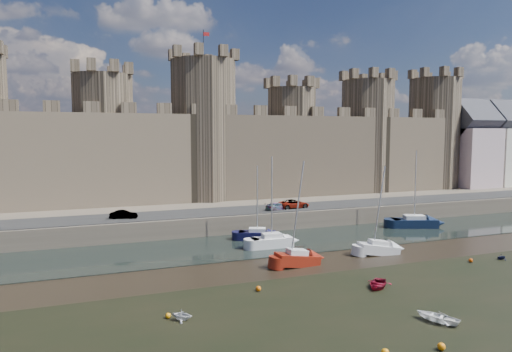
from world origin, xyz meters
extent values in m
plane|color=black|center=(0.00, 0.00, 0.00)|extent=(160.00, 160.00, 0.00)
cube|color=black|center=(0.00, 24.00, 0.04)|extent=(160.00, 12.00, 0.08)
cube|color=#4C443A|center=(0.00, 60.00, 1.25)|extent=(160.00, 60.00, 2.50)
cube|color=black|center=(0.00, 34.00, 2.55)|extent=(160.00, 7.00, 0.10)
cube|color=#42382B|center=(0.00, 48.00, 9.50)|extent=(100.00, 9.00, 14.00)
cylinder|color=#42382B|center=(-14.00, 48.00, 12.50)|extent=(9.00, 9.00, 20.00)
cylinder|color=#42382B|center=(2.00, 48.00, 14.00)|extent=(11.00, 11.00, 23.00)
cylinder|color=black|center=(2.00, 48.00, 28.00)|extent=(0.10, 0.10, 5.00)
cube|color=maroon|center=(2.50, 48.00, 29.80)|extent=(1.00, 0.03, 0.60)
cylinder|color=#42382B|center=(18.00, 48.00, 12.00)|extent=(9.00, 9.00, 19.00)
cylinder|color=#42382B|center=(34.00, 48.00, 13.00)|extent=(10.00, 10.00, 21.00)
cylinder|color=#42382B|center=(50.00, 48.00, 13.50)|extent=(10.00, 10.00, 22.00)
cube|color=beige|center=(58.00, 46.00, 8.50)|extent=(8.50, 9.00, 12.00)
cube|color=#38383F|center=(58.00, 46.00, 16.10)|extent=(8.50, 9.05, 9.05)
cube|color=silver|center=(67.00, 46.00, 8.50)|extent=(8.50, 9.00, 12.00)
cube|color=#38383F|center=(67.00, 46.00, 16.10)|extent=(8.50, 9.05, 9.05)
imported|color=gray|center=(-12.46, 33.20, 3.07)|extent=(3.62, 1.98, 1.13)
imported|color=gray|center=(8.83, 32.69, 3.05)|extent=(4.11, 2.71, 1.11)
imported|color=gray|center=(11.61, 33.20, 3.16)|extent=(4.95, 2.67, 1.32)
cube|color=black|center=(3.27, 26.18, 0.59)|extent=(5.02, 3.47, 1.02)
cube|color=silver|center=(3.27, 26.18, 1.33)|extent=(2.41, 1.97, 0.46)
cylinder|color=silver|center=(3.27, 26.18, 5.28)|extent=(0.14, 0.14, 8.36)
cube|color=silver|center=(3.47, 21.92, 0.66)|extent=(5.00, 2.06, 1.16)
cube|color=silver|center=(3.47, 21.92, 1.51)|extent=(2.24, 1.41, 0.53)
cylinder|color=silver|center=(3.47, 21.92, 6.01)|extent=(0.14, 0.14, 9.52)
cube|color=#0D1931|center=(27.05, 25.50, 0.68)|extent=(6.73, 4.40, 1.20)
cube|color=silver|center=(27.05, 25.50, 1.55)|extent=(3.20, 2.54, 0.54)
cylinder|color=silver|center=(27.05, 25.50, 6.18)|extent=(0.14, 0.14, 9.80)
cube|color=maroon|center=(3.12, 14.24, 0.59)|extent=(4.71, 2.07, 1.17)
cube|color=silver|center=(3.12, 14.24, 1.44)|extent=(2.12, 1.38, 0.53)
cylinder|color=silver|center=(3.12, 14.24, 5.97)|extent=(0.14, 0.14, 9.59)
cube|color=silver|center=(13.58, 15.15, 0.54)|extent=(4.77, 2.34, 1.08)
cube|color=silver|center=(13.58, 15.15, 1.32)|extent=(2.17, 1.49, 0.49)
cylinder|color=silver|center=(13.58, 15.15, 5.48)|extent=(0.14, 0.14, 8.81)
imported|color=white|center=(6.49, -1.90, 0.31)|extent=(3.38, 3.64, 0.62)
imported|color=silver|center=(-10.61, 4.69, 0.39)|extent=(1.89, 1.79, 0.78)
imported|color=maroon|center=(6.88, 5.79, 0.31)|extent=(3.63, 3.62, 0.62)
imported|color=black|center=(24.60, 8.63, 0.32)|extent=(1.22, 1.06, 0.63)
sphere|color=orange|center=(-11.49, 5.45, 0.20)|extent=(0.41, 0.41, 0.41)
sphere|color=#DB5F09|center=(-3.28, 8.54, 0.23)|extent=(0.47, 0.47, 0.47)
sphere|color=orange|center=(3.59, -5.43, 0.25)|extent=(0.49, 0.49, 0.49)
sphere|color=#DF4C09|center=(20.70, 8.96, 0.21)|extent=(0.42, 0.42, 0.42)
sphere|color=orange|center=(-0.16, -4.85, 0.24)|extent=(0.49, 0.49, 0.49)
camera|label=1|loc=(-16.73, -26.89, 13.42)|focal=32.00mm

